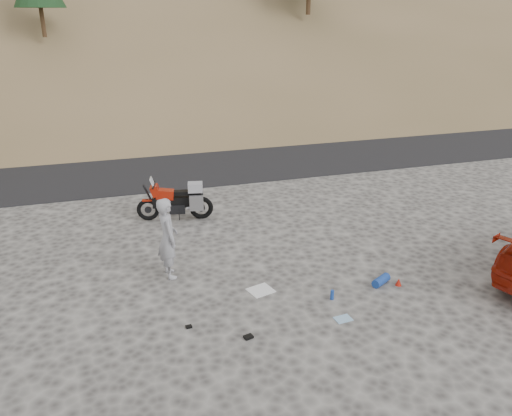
# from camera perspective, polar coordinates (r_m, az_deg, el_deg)

# --- Properties ---
(ground) EXTENTS (140.00, 140.00, 0.00)m
(ground) POSITION_cam_1_polar(r_m,az_deg,el_deg) (10.67, -3.77, -7.38)
(ground) COLOR #423F3D
(ground) RESTS_ON ground
(road) EXTENTS (120.00, 7.00, 0.05)m
(road) POSITION_cam_1_polar(r_m,az_deg,el_deg) (18.95, -10.22, 5.37)
(road) COLOR black
(road) RESTS_ON ground
(motorcycle) EXTENTS (1.99, 0.80, 1.19)m
(motorcycle) POSITION_cam_1_polar(r_m,az_deg,el_deg) (13.28, -8.88, 0.79)
(motorcycle) COLOR black
(motorcycle) RESTS_ON ground
(man) EXTENTS (0.49, 0.67, 1.72)m
(man) POSITION_cam_1_polar(r_m,az_deg,el_deg) (10.71, -9.77, -7.56)
(man) COLOR #97969C
(man) RESTS_ON ground
(gear_white_cloth) EXTENTS (0.56, 0.52, 0.02)m
(gear_white_cloth) POSITION_cam_1_polar(r_m,az_deg,el_deg) (10.00, 0.54, -9.39)
(gear_white_cloth) COLOR white
(gear_white_cloth) RESTS_ON ground
(gear_blue_mat) EXTENTS (0.47, 0.37, 0.18)m
(gear_blue_mat) POSITION_cam_1_polar(r_m,az_deg,el_deg) (10.49, 14.10, -8.03)
(gear_blue_mat) COLOR #193D97
(gear_blue_mat) RESTS_ON ground
(gear_bottle) EXTENTS (0.08, 0.08, 0.19)m
(gear_bottle) POSITION_cam_1_polar(r_m,az_deg,el_deg) (9.80, 8.69, -9.78)
(gear_bottle) COLOR #193D97
(gear_bottle) RESTS_ON ground
(gear_funnel) EXTENTS (0.16, 0.16, 0.16)m
(gear_funnel) POSITION_cam_1_polar(r_m,az_deg,el_deg) (10.55, 15.99, -8.12)
(gear_funnel) COLOR #B71B0C
(gear_funnel) RESTS_ON ground
(gear_glove_a) EXTENTS (0.17, 0.14, 0.04)m
(gear_glove_a) POSITION_cam_1_polar(r_m,az_deg,el_deg) (8.71, -0.88, -14.51)
(gear_glove_a) COLOR black
(gear_glove_a) RESTS_ON ground
(gear_glove_b) EXTENTS (0.12, 0.09, 0.04)m
(gear_glove_b) POSITION_cam_1_polar(r_m,az_deg,el_deg) (9.03, -7.69, -13.29)
(gear_glove_b) COLOR black
(gear_glove_b) RESTS_ON ground
(gear_blue_cloth) EXTENTS (0.32, 0.25, 0.01)m
(gear_blue_cloth) POSITION_cam_1_polar(r_m,az_deg,el_deg) (9.31, 9.92, -12.37)
(gear_blue_cloth) COLOR #8EBADC
(gear_blue_cloth) RESTS_ON ground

